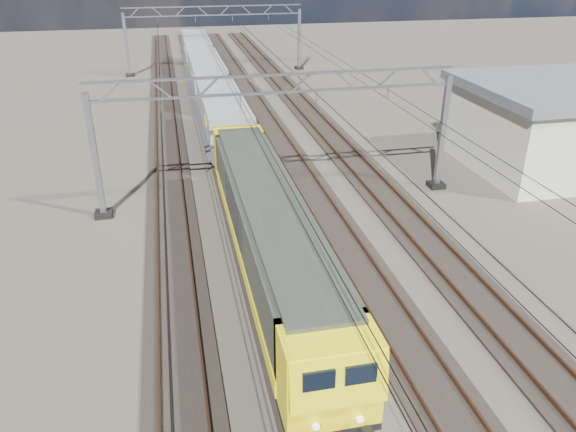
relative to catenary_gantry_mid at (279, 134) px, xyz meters
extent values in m
plane|color=#2A251F|center=(0.00, -4.00, -3.91)|extent=(160.00, 160.00, 0.00)
cube|color=black|center=(-6.00, -4.00, -3.85)|extent=(2.60, 140.00, 0.12)
cube|color=brown|center=(-6.72, -4.00, -3.69)|extent=(0.08, 140.00, 0.16)
cube|color=brown|center=(-5.28, -4.00, -3.69)|extent=(0.08, 140.00, 0.16)
cube|color=black|center=(-2.00, -4.00, -3.85)|extent=(2.60, 140.00, 0.12)
cube|color=brown|center=(-2.72, -4.00, -3.69)|extent=(0.08, 140.00, 0.16)
cube|color=brown|center=(-1.28, -4.00, -3.69)|extent=(0.08, 140.00, 0.16)
cube|color=black|center=(2.00, -4.00, -3.85)|extent=(2.60, 140.00, 0.12)
cube|color=brown|center=(1.28, -4.00, -3.69)|extent=(0.08, 140.00, 0.16)
cube|color=brown|center=(2.72, -4.00, -3.69)|extent=(0.08, 140.00, 0.16)
cube|color=black|center=(6.00, -4.00, -3.85)|extent=(2.60, 140.00, 0.12)
cube|color=brown|center=(5.28, -4.00, -3.69)|extent=(0.08, 140.00, 0.16)
cube|color=brown|center=(6.72, -4.00, -3.69)|extent=(0.08, 140.00, 0.16)
cube|color=gray|center=(-9.50, 0.00, -0.61)|extent=(0.30, 0.30, 6.60)
cube|color=gray|center=(9.50, 0.00, -0.61)|extent=(0.30, 0.30, 6.60)
cube|color=black|center=(-9.50, 0.00, -3.76)|extent=(0.90, 0.90, 0.30)
cube|color=black|center=(9.50, 0.00, -3.76)|extent=(0.90, 0.90, 0.30)
cube|color=gray|center=(0.00, 0.00, 3.14)|extent=(19.30, 0.18, 0.12)
cube|color=gray|center=(0.00, 0.00, 2.24)|extent=(19.30, 0.18, 0.12)
cube|color=gray|center=(-8.31, 0.00, 2.69)|extent=(1.03, 0.10, 0.94)
cube|color=gray|center=(-5.94, 0.00, 2.69)|extent=(1.03, 0.10, 0.94)
cube|color=gray|center=(-3.56, 0.00, 2.69)|extent=(1.03, 0.10, 0.94)
cube|color=gray|center=(-1.19, 0.00, 2.69)|extent=(1.03, 0.10, 0.94)
cube|color=gray|center=(1.19, 0.00, 2.69)|extent=(1.03, 0.10, 0.94)
cube|color=gray|center=(3.56, 0.00, 2.69)|extent=(1.03, 0.10, 0.94)
cube|color=gray|center=(5.94, 0.00, 2.69)|extent=(1.03, 0.10, 0.94)
cube|color=gray|center=(8.31, 0.00, 2.69)|extent=(1.03, 0.10, 0.94)
cube|color=gray|center=(-6.00, 0.00, 1.92)|extent=(0.06, 0.06, 0.65)
cube|color=gray|center=(-2.00, 0.00, 1.92)|extent=(0.06, 0.06, 0.65)
cube|color=gray|center=(2.00, 0.00, 1.92)|extent=(0.06, 0.06, 0.65)
cube|color=gray|center=(6.00, 0.00, 1.92)|extent=(0.06, 0.06, 0.65)
cube|color=gray|center=(-9.50, 36.00, -0.61)|extent=(0.30, 0.30, 6.60)
cube|color=gray|center=(9.50, 36.00, -0.61)|extent=(0.30, 0.30, 6.60)
cube|color=black|center=(-9.50, 36.00, -3.76)|extent=(0.90, 0.90, 0.30)
cube|color=black|center=(9.50, 36.00, -3.76)|extent=(0.90, 0.90, 0.30)
cube|color=gray|center=(0.00, 36.00, 3.14)|extent=(19.30, 0.18, 0.12)
cube|color=gray|center=(0.00, 36.00, 2.24)|extent=(19.30, 0.18, 0.12)
cube|color=gray|center=(-8.31, 36.00, 2.69)|extent=(1.03, 0.10, 0.94)
cube|color=gray|center=(-5.94, 36.00, 2.69)|extent=(1.03, 0.10, 0.94)
cube|color=gray|center=(-3.56, 36.00, 2.69)|extent=(1.03, 0.10, 0.94)
cube|color=gray|center=(-1.19, 36.00, 2.69)|extent=(1.03, 0.10, 0.94)
cube|color=gray|center=(1.19, 36.00, 2.69)|extent=(1.03, 0.10, 0.94)
cube|color=gray|center=(3.56, 36.00, 2.69)|extent=(1.03, 0.10, 0.94)
cube|color=gray|center=(5.94, 36.00, 2.69)|extent=(1.03, 0.10, 0.94)
cube|color=gray|center=(8.31, 36.00, 2.69)|extent=(1.03, 0.10, 0.94)
cube|color=gray|center=(-6.00, 36.00, 1.92)|extent=(0.06, 0.06, 0.65)
cube|color=gray|center=(-2.00, 36.00, 1.92)|extent=(0.06, 0.06, 0.65)
cube|color=gray|center=(2.00, 36.00, 1.92)|extent=(0.06, 0.06, 0.65)
cube|color=gray|center=(6.00, 36.00, 1.92)|extent=(0.06, 0.06, 0.65)
cylinder|color=black|center=(-6.00, 4.00, 1.59)|extent=(0.03, 140.00, 0.03)
cylinder|color=black|center=(-6.00, 4.00, 2.09)|extent=(0.03, 140.00, 0.03)
cylinder|color=black|center=(-2.00, 4.00, 1.59)|extent=(0.03, 140.00, 0.03)
cylinder|color=black|center=(-2.00, 4.00, 2.09)|extent=(0.03, 140.00, 0.03)
cylinder|color=black|center=(2.00, 4.00, 1.59)|extent=(0.03, 140.00, 0.03)
cylinder|color=black|center=(2.00, 4.00, 2.09)|extent=(0.03, 140.00, 0.03)
cylinder|color=black|center=(6.00, 4.00, 1.59)|extent=(0.03, 140.00, 0.03)
cylinder|color=black|center=(6.00, 4.00, 2.09)|extent=(0.03, 140.00, 0.03)
cube|color=black|center=(-2.00, -14.25, -3.16)|extent=(2.20, 3.60, 0.60)
cube|color=black|center=(-2.00, -1.25, -3.16)|extent=(2.20, 3.60, 0.60)
cube|color=black|center=(-2.00, -7.75, -2.78)|extent=(2.65, 20.00, 0.25)
cube|color=black|center=(-2.00, -7.75, -3.16)|extent=(2.20, 4.50, 0.75)
cube|color=#2A2F27|center=(-2.00, -7.75, -1.36)|extent=(2.65, 17.00, 2.60)
cube|color=#FFEA0D|center=(-3.34, -7.75, -2.36)|extent=(0.04, 17.00, 0.60)
cube|color=#FFEA0D|center=(-0.66, -7.75, -2.36)|extent=(0.04, 17.00, 0.60)
cube|color=black|center=(-3.35, -6.75, -1.01)|extent=(0.05, 5.00, 1.40)
cube|color=black|center=(-0.65, -6.75, -1.01)|extent=(0.05, 5.00, 1.40)
cube|color=#2A2F27|center=(-2.00, -7.75, 0.01)|extent=(2.25, 18.00, 0.15)
cube|color=#FFEA0D|center=(-2.00, -16.85, -1.36)|extent=(2.65, 1.80, 2.60)
cube|color=#FFEA0D|center=(-2.00, -17.80, -0.86)|extent=(2.60, 0.46, 1.52)
cube|color=black|center=(-2.55, -17.90, -0.76)|extent=(0.85, 0.08, 0.75)
cube|color=black|center=(-1.45, -17.90, -0.76)|extent=(0.85, 0.08, 0.75)
cylinder|color=white|center=(-2.60, -17.95, -2.16)|extent=(0.20, 0.08, 0.20)
cylinder|color=white|center=(-1.40, -17.95, -2.16)|extent=(0.20, 0.08, 0.20)
cube|color=#FFEA0D|center=(-2.00, 1.35, -1.36)|extent=(2.65, 1.80, 2.60)
cube|color=#FFEA0D|center=(-2.00, 2.30, -0.86)|extent=(2.60, 0.46, 1.52)
cube|color=black|center=(-2.55, 2.40, -0.76)|extent=(0.85, 0.08, 0.75)
cube|color=black|center=(-1.45, 2.40, -0.76)|extent=(0.85, 0.08, 0.75)
cylinder|color=black|center=(-2.85, 2.55, -2.76)|extent=(0.36, 0.50, 0.36)
cylinder|color=black|center=(-1.15, 2.55, -2.76)|extent=(0.36, 0.50, 0.36)
cylinder|color=white|center=(-2.60, 2.45, -2.16)|extent=(0.20, 0.08, 0.20)
cylinder|color=white|center=(-1.40, 2.45, -2.16)|extent=(0.20, 0.08, 0.20)
cube|color=black|center=(-2.00, 5.45, -3.19)|extent=(2.20, 2.60, 0.55)
cube|color=black|center=(-2.00, 14.45, -3.19)|extent=(2.20, 2.60, 0.55)
cube|color=black|center=(-2.00, 9.95, -2.83)|extent=(2.40, 13.00, 0.20)
cube|color=slate|center=(-2.00, 9.95, -1.11)|extent=(2.80, 12.00, 1.80)
cube|color=#42464A|center=(-2.95, 9.95, -2.36)|extent=(1.48, 12.00, 1.36)
cube|color=#42464A|center=(-1.05, 9.95, -2.36)|extent=(1.48, 12.00, 1.36)
cube|color=#FFEA0D|center=(-3.42, 6.95, -1.01)|extent=(0.04, 1.20, 0.50)
cube|color=black|center=(-2.00, 19.65, -3.19)|extent=(2.20, 2.60, 0.55)
cube|color=black|center=(-2.00, 28.65, -3.19)|extent=(2.20, 2.60, 0.55)
cube|color=black|center=(-2.00, 24.15, -2.83)|extent=(2.40, 13.00, 0.20)
cube|color=slate|center=(-2.00, 24.15, -1.11)|extent=(2.80, 12.00, 1.80)
cube|color=#42464A|center=(-2.95, 24.15, -2.36)|extent=(1.48, 12.00, 1.36)
cube|color=#42464A|center=(-1.05, 24.15, -2.36)|extent=(1.48, 12.00, 1.36)
cube|color=#FFEA0D|center=(-3.42, 21.15, -1.01)|extent=(0.04, 1.20, 0.50)
cube|color=black|center=(-2.00, 33.85, -3.19)|extent=(2.20, 2.60, 0.55)
cube|color=black|center=(-2.00, 42.85, -3.19)|extent=(2.20, 2.60, 0.55)
cube|color=black|center=(-2.00, 38.35, -2.83)|extent=(2.40, 13.00, 0.20)
cube|color=slate|center=(-2.00, 38.35, -1.11)|extent=(2.80, 12.00, 1.80)
cube|color=#42464A|center=(-2.95, 38.35, -2.36)|extent=(1.48, 12.00, 1.36)
cube|color=#42464A|center=(-1.05, 38.35, -2.36)|extent=(1.48, 12.00, 1.36)
cube|color=#FFEA0D|center=(-3.42, 35.35, -1.01)|extent=(0.04, 1.20, 0.50)
camera|label=1|loc=(-5.56, -28.27, 9.11)|focal=35.00mm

